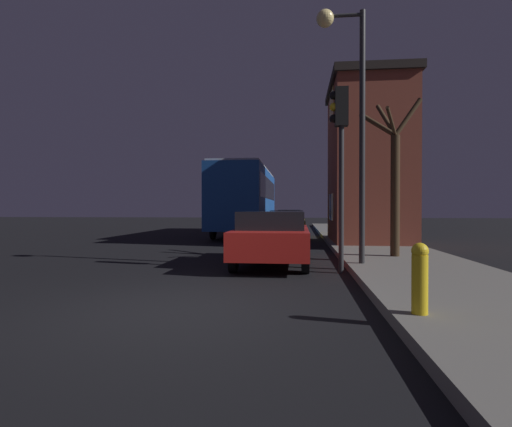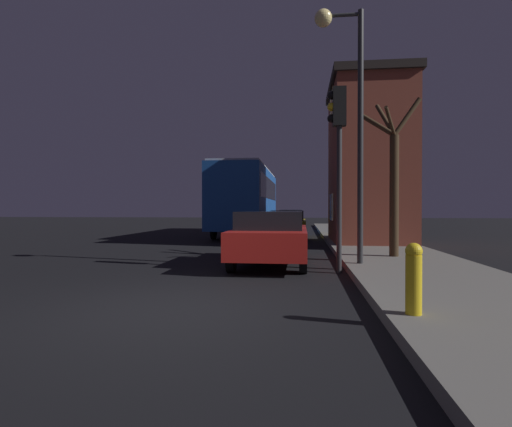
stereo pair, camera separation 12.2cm
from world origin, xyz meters
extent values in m
plane|color=black|center=(0.00, 0.00, 0.00)|extent=(120.00, 120.00, 0.00)
cube|color=#605E59|center=(4.63, 0.00, 0.09)|extent=(3.24, 60.00, 0.17)
cube|color=brown|center=(4.68, 11.17, 3.31)|extent=(2.94, 4.75, 6.28)
cube|color=black|center=(4.68, 11.17, 6.60)|extent=(3.18, 4.99, 0.30)
cube|color=#F2D172|center=(3.20, 10.65, 1.57)|extent=(0.03, 0.70, 1.10)
cube|color=black|center=(3.20, 11.68, 1.57)|extent=(0.03, 0.70, 1.10)
cube|color=#F2D172|center=(3.20, 10.65, 5.85)|extent=(0.03, 0.70, 1.10)
cube|color=#F2D172|center=(3.20, 11.68, 5.85)|extent=(0.03, 0.70, 1.10)
cylinder|color=#28282B|center=(3.37, 4.14, 3.25)|extent=(0.14, 0.14, 6.15)
cylinder|color=#28282B|center=(2.92, 4.14, 6.22)|extent=(0.90, 0.09, 0.09)
sphere|color=#F9E08C|center=(2.47, 4.14, 6.17)|extent=(0.43, 0.43, 0.43)
cylinder|color=#28282B|center=(2.82, 3.63, 1.71)|extent=(0.12, 0.12, 3.42)
cube|color=black|center=(2.82, 3.63, 3.87)|extent=(0.30, 0.24, 0.90)
sphere|color=black|center=(2.64, 3.63, 4.14)|extent=(0.20, 0.20, 0.20)
sphere|color=yellow|center=(2.64, 3.63, 3.87)|extent=(0.20, 0.20, 0.20)
sphere|color=black|center=(2.64, 3.63, 3.60)|extent=(0.20, 0.20, 0.20)
cylinder|color=#382819|center=(4.53, 5.74, 1.87)|extent=(0.25, 0.25, 3.39)
cylinder|color=#382819|center=(4.40, 6.33, 4.12)|extent=(0.40, 1.28, 1.21)
cylinder|color=#382819|center=(4.32, 5.29, 3.85)|extent=(0.52, 0.97, 0.65)
cylinder|color=#382819|center=(4.89, 5.81, 4.08)|extent=(0.85, 0.30, 1.11)
cylinder|color=#382819|center=(4.09, 6.01, 3.93)|extent=(1.02, 0.69, 0.84)
cube|color=#194793|center=(-1.16, 17.02, 2.06)|extent=(2.56, 11.07, 3.16)
cube|color=black|center=(-1.16, 17.02, 2.63)|extent=(2.58, 10.19, 1.14)
cube|color=#B2B2B2|center=(-1.16, 17.02, 3.70)|extent=(2.43, 10.52, 0.12)
cylinder|color=black|center=(0.03, 20.61, 0.48)|extent=(0.18, 0.96, 0.96)
cylinder|color=black|center=(-2.35, 20.61, 0.48)|extent=(0.18, 0.96, 0.96)
cylinder|color=black|center=(0.03, 13.42, 0.48)|extent=(0.18, 0.96, 0.96)
cylinder|color=black|center=(-2.35, 13.42, 0.48)|extent=(0.18, 0.96, 0.96)
cube|color=#B21E19|center=(1.15, 4.92, 0.65)|extent=(1.87, 4.41, 0.65)
cube|color=black|center=(1.15, 4.70, 1.21)|extent=(1.64, 2.29, 0.45)
cylinder|color=black|center=(1.99, 6.35, 0.33)|extent=(0.18, 0.66, 0.66)
cylinder|color=black|center=(0.30, 6.35, 0.33)|extent=(0.18, 0.66, 0.66)
cylinder|color=black|center=(1.99, 3.48, 0.33)|extent=(0.18, 0.66, 0.66)
cylinder|color=black|center=(0.30, 3.48, 0.33)|extent=(0.18, 0.66, 0.66)
cube|color=olive|center=(1.25, 14.73, 0.62)|extent=(1.79, 4.50, 0.62)
cube|color=black|center=(1.25, 14.50, 1.17)|extent=(1.58, 2.34, 0.48)
cylinder|color=black|center=(2.06, 16.19, 0.30)|extent=(0.18, 0.61, 0.61)
cylinder|color=black|center=(0.44, 16.19, 0.30)|extent=(0.18, 0.61, 0.61)
cylinder|color=black|center=(2.06, 13.26, 0.30)|extent=(0.18, 0.61, 0.61)
cylinder|color=black|center=(0.44, 13.26, 0.30)|extent=(0.18, 0.61, 0.61)
cube|color=navy|center=(1.14, 24.75, 0.63)|extent=(1.86, 4.11, 0.58)
cube|color=black|center=(1.14, 24.54, 1.17)|extent=(1.64, 2.14, 0.49)
cylinder|color=black|center=(1.99, 26.08, 0.34)|extent=(0.18, 0.68, 0.68)
cylinder|color=black|center=(0.30, 26.08, 0.34)|extent=(0.18, 0.68, 0.68)
cylinder|color=black|center=(1.99, 23.41, 0.34)|extent=(0.18, 0.68, 0.68)
cylinder|color=black|center=(0.30, 23.41, 0.34)|extent=(0.18, 0.68, 0.68)
cylinder|color=gold|center=(3.37, -0.58, 0.55)|extent=(0.20, 0.20, 0.75)
sphere|color=gold|center=(3.37, -0.58, 0.97)|extent=(0.21, 0.21, 0.21)
camera|label=1|loc=(1.84, -5.81, 1.51)|focal=28.00mm
camera|label=2|loc=(1.96, -5.80, 1.51)|focal=28.00mm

